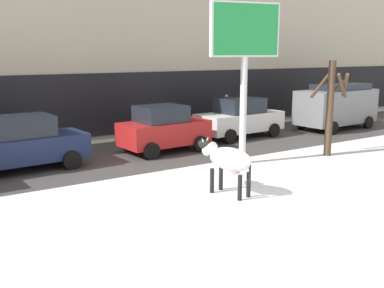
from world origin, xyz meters
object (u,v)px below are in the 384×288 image
(cow_holstein, at_px, (229,159))
(car_grey_van, at_px, (337,105))
(billboard, at_px, (245,40))
(pedestrian_by_cars, at_px, (226,110))
(car_white_sedan, at_px, (240,118))
(bare_tree_left_lot, at_px, (331,104))
(car_navy_sedan, at_px, (21,144))
(car_red_hatchback, at_px, (164,129))

(cow_holstein, distance_m, car_grey_van, 12.84)
(billboard, relative_size, pedestrian_by_cars, 3.21)
(car_white_sedan, bearing_deg, bare_tree_left_lot, -84.39)
(bare_tree_left_lot, bearing_deg, cow_holstein, -164.00)
(car_navy_sedan, height_order, pedestrian_by_cars, car_navy_sedan)
(car_red_hatchback, bearing_deg, car_navy_sedan, 179.11)
(car_white_sedan, relative_size, pedestrian_by_cars, 2.49)
(car_navy_sedan, xyz_separation_m, car_white_sedan, (9.92, 0.73, 0.00))
(billboard, bearing_deg, car_navy_sedan, 154.16)
(cow_holstein, height_order, car_white_sedan, car_white_sedan)
(car_white_sedan, distance_m, bare_tree_left_lot, 4.97)
(bare_tree_left_lot, bearing_deg, pedestrian_by_cars, 83.62)
(car_navy_sedan, relative_size, pedestrian_by_cars, 2.49)
(car_navy_sedan, bearing_deg, car_white_sedan, 4.18)
(cow_holstein, relative_size, car_grey_van, 0.41)
(car_navy_sedan, xyz_separation_m, car_grey_van, (15.64, -0.12, 0.33))
(cow_holstein, height_order, car_grey_van, car_grey_van)
(car_grey_van, bearing_deg, car_red_hatchback, 179.77)
(billboard, xyz_separation_m, bare_tree_left_lot, (3.60, -0.81, -2.33))
(car_red_hatchback, distance_m, bare_tree_left_lot, 6.50)
(car_navy_sedan, xyz_separation_m, car_red_hatchback, (5.40, -0.08, 0.02))
(cow_holstein, height_order, billboard, billboard)
(cow_holstein, bearing_deg, car_red_hatchback, 78.07)
(car_white_sedan, bearing_deg, cow_holstein, -131.00)
(car_red_hatchback, bearing_deg, car_white_sedan, 10.14)
(car_red_hatchback, height_order, car_grey_van, car_grey_van)
(car_navy_sedan, distance_m, pedestrian_by_cars, 11.78)
(car_navy_sedan, height_order, car_white_sedan, same)
(pedestrian_by_cars, bearing_deg, billboard, -123.26)
(cow_holstein, relative_size, car_white_sedan, 0.45)
(car_red_hatchback, height_order, pedestrian_by_cars, car_red_hatchback)
(billboard, distance_m, car_white_sedan, 6.13)
(car_navy_sedan, distance_m, bare_tree_left_lot, 11.23)
(billboard, bearing_deg, car_grey_van, 19.71)
(car_grey_van, relative_size, bare_tree_left_lot, 1.31)
(billboard, distance_m, pedestrian_by_cars, 8.81)
(pedestrian_by_cars, relative_size, bare_tree_left_lot, 0.48)
(car_navy_sedan, bearing_deg, pedestrian_by_cars, 17.25)
(car_white_sedan, bearing_deg, car_red_hatchback, -169.86)
(billboard, height_order, pedestrian_by_cars, billboard)
(cow_holstein, distance_m, bare_tree_left_lot, 6.55)
(bare_tree_left_lot, bearing_deg, car_white_sedan, 95.61)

